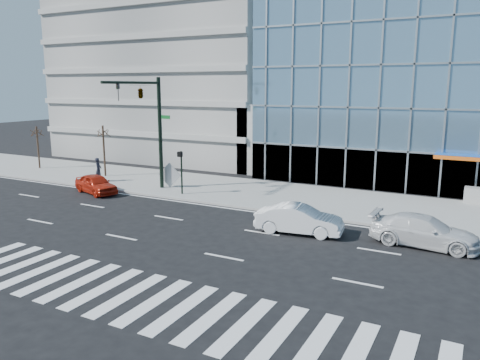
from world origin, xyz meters
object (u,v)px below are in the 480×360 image
(white_sedan, at_px, (299,219))
(street_tree_near, at_px, (103,132))
(ped_signal_post, at_px, (181,166))
(red_sedan, at_px, (96,184))
(tilted_panel, at_px, (170,175))
(pedestrian, at_px, (98,170))
(white_suv, at_px, (424,231))
(street_tree_far, at_px, (37,132))
(traffic_signal, at_px, (146,106))

(white_sedan, bearing_deg, street_tree_near, 63.81)
(ped_signal_post, height_order, white_sedan, ped_signal_post)
(red_sedan, distance_m, tilted_panel, 5.26)
(ped_signal_post, bearing_deg, street_tree_near, 164.94)
(white_sedan, bearing_deg, pedestrian, 68.39)
(pedestrian, bearing_deg, street_tree_near, 7.63)
(white_sedan, relative_size, pedestrian, 2.40)
(white_suv, relative_size, tilted_panel, 3.88)
(street_tree_far, distance_m, white_suv, 34.31)
(traffic_signal, height_order, pedestrian, traffic_signal)
(traffic_signal, relative_size, tilted_panel, 6.15)
(ped_signal_post, relative_size, pedestrian, 1.60)
(pedestrian, bearing_deg, tilted_panel, -106.05)
(ped_signal_post, bearing_deg, tilted_panel, 145.14)
(white_suv, bearing_deg, tilted_panel, 78.93)
(ped_signal_post, height_order, red_sedan, ped_signal_post)
(white_suv, bearing_deg, street_tree_far, 83.37)
(street_tree_near, distance_m, white_sedan, 21.04)
(street_tree_far, bearing_deg, street_tree_near, 0.00)
(white_suv, distance_m, red_sedan, 22.12)
(white_suv, distance_m, white_sedan, 6.07)
(white_suv, height_order, tilted_panel, tilted_panel)
(red_sedan, bearing_deg, street_tree_near, 55.56)
(pedestrian, xyz_separation_m, tilted_panel, (6.18, 0.90, -0.02))
(street_tree_far, relative_size, white_sedan, 0.86)
(ped_signal_post, xyz_separation_m, street_tree_near, (-9.50, 2.56, 1.64))
(white_suv, relative_size, pedestrian, 2.69)
(white_suv, bearing_deg, street_tree_near, 80.47)
(street_tree_far, height_order, red_sedan, street_tree_far)
(ped_signal_post, distance_m, street_tree_far, 17.73)
(white_sedan, xyz_separation_m, pedestrian, (-18.46, 4.62, 0.35))
(white_suv, relative_size, red_sedan, 1.26)
(white_suv, xyz_separation_m, red_sedan, (-22.10, 0.99, -0.05))
(tilted_panel, bearing_deg, white_suv, -24.24)
(red_sedan, bearing_deg, white_suv, -74.56)
(white_suv, height_order, pedestrian, pedestrian)
(street_tree_far, xyz_separation_m, pedestrian, (9.27, -2.03, -2.36))
(ped_signal_post, relative_size, red_sedan, 0.75)
(traffic_signal, height_order, white_sedan, traffic_signal)
(traffic_signal, height_order, ped_signal_post, traffic_signal)
(pedestrian, distance_m, tilted_panel, 6.25)
(street_tree_near, bearing_deg, red_sedan, -52.43)
(street_tree_near, xyz_separation_m, white_suv, (25.73, -5.70, -3.05))
(traffic_signal, height_order, tilted_panel, traffic_signal)
(white_sedan, xyz_separation_m, tilted_panel, (-12.28, 5.52, 0.33))
(red_sedan, bearing_deg, ped_signal_post, -51.84)
(street_tree_far, bearing_deg, red_sedan, -22.07)
(tilted_panel, bearing_deg, street_tree_far, 165.63)
(white_sedan, bearing_deg, red_sedan, 75.58)
(street_tree_near, relative_size, white_sedan, 0.94)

